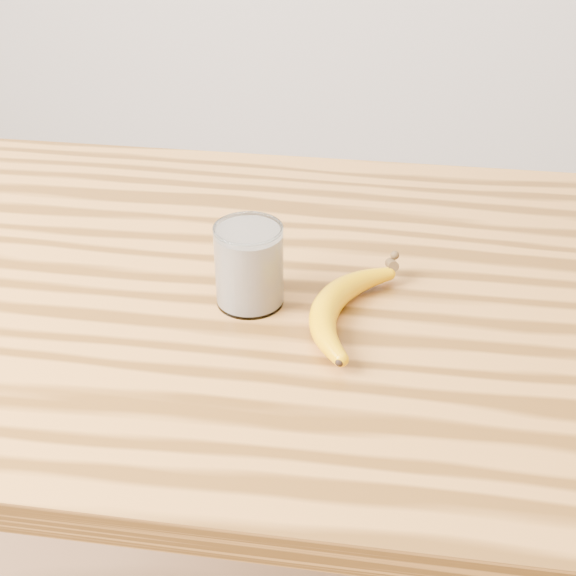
# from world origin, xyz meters

# --- Properties ---
(table) EXTENTS (1.20, 0.80, 0.90)m
(table) POSITION_xyz_m (0.00, 0.00, 0.77)
(table) COLOR #A56A2B
(table) RESTS_ON ground
(smoothie_glass) EXTENTS (0.08, 0.08, 0.10)m
(smoothie_glass) POSITION_xyz_m (-0.01, -0.05, 0.95)
(smoothie_glass) COLOR white
(smoothie_glass) RESTS_ON table
(banana) EXTENTS (0.16, 0.30, 0.03)m
(banana) POSITION_xyz_m (0.08, -0.07, 0.92)
(banana) COLOR #D49200
(banana) RESTS_ON table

